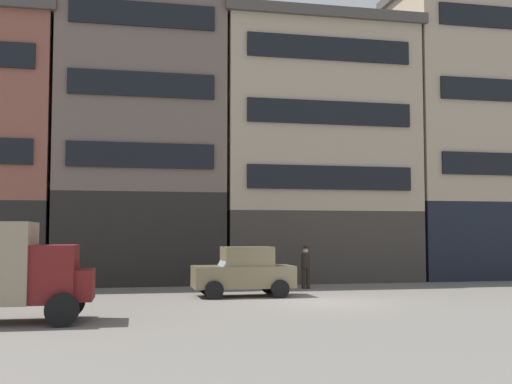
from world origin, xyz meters
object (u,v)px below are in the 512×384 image
at_px(fire_hydrant_curbside, 281,277).
at_px(delivery_truck_near, 0,268).
at_px(sedan_dark, 244,272).
at_px(pedestrian_officer, 306,265).

bearing_deg(fire_hydrant_curbside, delivery_truck_near, -136.46).
height_order(sedan_dark, pedestrian_officer, sedan_dark).
height_order(pedestrian_officer, fire_hydrant_curbside, pedestrian_officer).
bearing_deg(delivery_truck_near, pedestrian_officer, 37.65).
bearing_deg(pedestrian_officer, delivery_truck_near, -142.35).
distance_m(sedan_dark, fire_hydrant_curbside, 4.50).
xyz_separation_m(delivery_truck_near, sedan_dark, (7.47, 5.55, -0.51)).
bearing_deg(pedestrian_officer, sedan_dark, -139.98).
height_order(delivery_truck_near, sedan_dark, delivery_truck_near).
bearing_deg(fire_hydrant_curbside, pedestrian_officer, -56.35).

